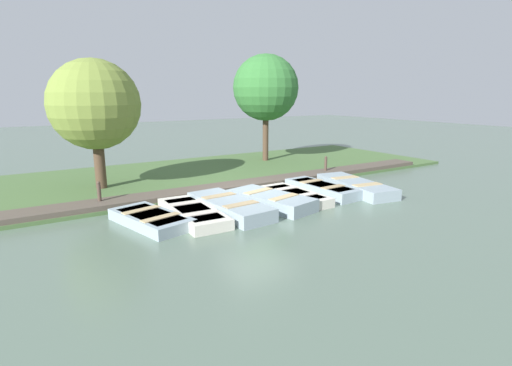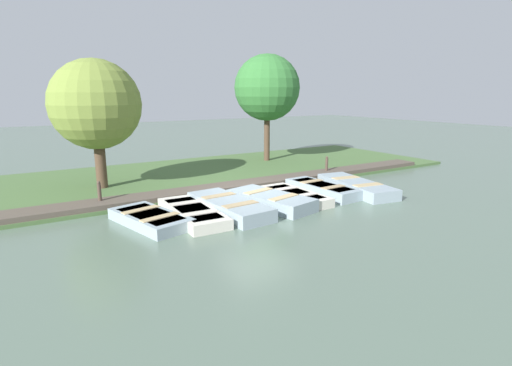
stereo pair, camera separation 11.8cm
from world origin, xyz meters
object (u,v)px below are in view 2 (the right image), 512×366
park_tree_far_left (96,105)px  mooring_post_near (100,195)px  rowboat_0 (150,219)px  rowboat_4 (295,196)px  rowboat_2 (229,206)px  rowboat_6 (356,186)px  rowboat_3 (271,200)px  rowboat_5 (322,189)px  park_tree_left (267,88)px  rowboat_1 (192,213)px  mooring_post_far (327,166)px

park_tree_far_left → mooring_post_near: bearing=-12.7°
rowboat_0 → rowboat_4: bearing=75.1°
rowboat_2 → rowboat_6: (0.10, 5.36, -0.01)m
rowboat_2 → rowboat_3: 1.49m
rowboat_2 → rowboat_6: rowboat_2 is taller
rowboat_2 → rowboat_5: (-0.27, 4.00, -0.02)m
park_tree_left → mooring_post_near: bearing=-64.2°
rowboat_0 → rowboat_2: bearing=71.7°
rowboat_2 → park_tree_far_left: bearing=-155.9°
rowboat_0 → rowboat_1: 1.25m
rowboat_1 → mooring_post_far: 7.78m
rowboat_3 → park_tree_left: 9.23m
rowboat_2 → park_tree_left: bearing=135.3°
rowboat_5 → park_tree_far_left: (-4.83, -6.74, 3.01)m
rowboat_5 → park_tree_left: park_tree_left is taller
park_tree_left → rowboat_4: bearing=-26.2°
park_tree_far_left → park_tree_left: park_tree_left is taller
rowboat_2 → rowboat_0: bearing=-98.7°
rowboat_4 → mooring_post_near: (-2.44, -5.92, 0.30)m
rowboat_5 → park_tree_left: bearing=160.7°
rowboat_6 → rowboat_5: bearing=-96.2°
rowboat_4 → park_tree_far_left: bearing=-134.0°
rowboat_5 → rowboat_6: (0.38, 1.36, 0.01)m
rowboat_6 → rowboat_1: bearing=-82.7°
mooring_post_far → park_tree_far_left: park_tree_far_left is taller
park_tree_far_left → park_tree_left: bearing=102.6°
rowboat_6 → mooring_post_near: 9.07m
rowboat_5 → mooring_post_far: mooring_post_far is taller
mooring_post_near → park_tree_far_left: size_ratio=0.19×
rowboat_6 → mooring_post_near: bearing=-97.6°
rowboat_2 → park_tree_far_left: (-5.10, -2.74, 2.99)m
mooring_post_far → park_tree_left: size_ratio=0.17×
mooring_post_near → park_tree_far_left: bearing=167.3°
rowboat_3 → rowboat_4: 1.13m
rowboat_2 → rowboat_4: (-0.08, 2.61, -0.05)m
rowboat_4 → mooring_post_far: mooring_post_far is taller
rowboat_5 → mooring_post_near: mooring_post_near is taller
rowboat_4 → rowboat_6: rowboat_6 is taller
rowboat_0 → mooring_post_far: bearing=91.5°
mooring_post_near → park_tree_left: park_tree_left is taller
mooring_post_far → rowboat_3: bearing=-61.1°
mooring_post_near → park_tree_left: size_ratio=0.17×
rowboat_2 → rowboat_4: rowboat_2 is taller
rowboat_1 → mooring_post_near: bearing=-136.1°
rowboat_2 → rowboat_4: bearing=87.8°
rowboat_4 → rowboat_5: bearing=96.9°
rowboat_3 → rowboat_4: rowboat_3 is taller
rowboat_4 → mooring_post_near: 6.41m
rowboat_6 → mooring_post_near: mooring_post_near is taller
rowboat_1 → rowboat_3: size_ratio=1.02×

